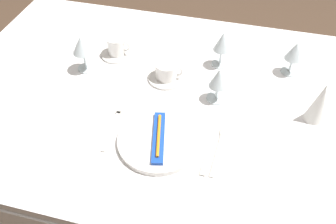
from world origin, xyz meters
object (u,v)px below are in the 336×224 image
dinner_plate (159,140)px  spoon_soup (220,145)px  fork_outer (113,125)px  wine_glass_centre (82,46)px  coffee_cup_right (167,70)px  wine_glass_left (295,53)px  toothbrush_package (159,137)px  wine_glass_right (222,43)px  dinner_knife (209,150)px  wine_glass_far (218,80)px  napkin_folded (320,102)px  coffee_cup_left (116,46)px

dinner_plate → spoon_soup: (0.19, 0.04, -0.01)m
fork_outer → wine_glass_centre: wine_glass_centre is taller
coffee_cup_right → wine_glass_left: bearing=18.9°
spoon_soup → toothbrush_package: bearing=-169.6°
wine_glass_left → wine_glass_right: bearing=-175.8°
fork_outer → dinner_knife: size_ratio=0.99×
dinner_knife → wine_glass_left: 0.53m
fork_outer → wine_glass_left: size_ratio=1.54×
wine_glass_centre → wine_glass_left: 0.80m
wine_glass_left → wine_glass_centre: bearing=-167.2°
spoon_soup → wine_glass_left: (0.21, 0.43, 0.09)m
fork_outer → coffee_cup_right: size_ratio=1.97×
fork_outer → wine_glass_far: size_ratio=1.56×
toothbrush_package → wine_glass_far: wine_glass_far is taller
dinner_knife → napkin_folded: 0.40m
napkin_folded → wine_glass_left: bearing=109.7°
toothbrush_package → coffee_cup_left: coffee_cup_left is taller
dinner_knife → wine_glass_centre: bearing=152.3°
dinner_plate → wine_glass_left: 0.62m
fork_outer → coffee_cup_left: coffee_cup_left is taller
wine_glass_left → wine_glass_right: 0.27m
dinner_knife → wine_glass_left: wine_glass_left is taller
dinner_knife → wine_glass_centre: (-0.54, 0.28, 0.10)m
coffee_cup_left → wine_glass_far: wine_glass_far is taller
dinner_plate → wine_glass_far: (0.15, 0.25, 0.08)m
fork_outer → napkin_folded: bearing=17.0°
wine_glass_centre → wine_glass_right: size_ratio=1.00×
wine_glass_left → napkin_folded: 0.25m
coffee_cup_left → wine_glass_far: size_ratio=0.72×
toothbrush_package → coffee_cup_left: 0.50m
dinner_plate → napkin_folded: size_ratio=1.70×
dinner_plate → wine_glass_right: 0.48m
dinner_plate → coffee_cup_right: 0.32m
wine_glass_centre → dinner_plate: bearing=-37.5°
toothbrush_package → dinner_knife: (0.16, 0.01, -0.02)m
spoon_soup → napkin_folded: (0.29, 0.20, 0.08)m
toothbrush_package → wine_glass_left: 0.62m
wine_glass_far → napkin_folded: (0.34, -0.02, -0.01)m
coffee_cup_left → coffee_cup_right: 0.26m
fork_outer → wine_glass_left: 0.72m
coffee_cup_right → wine_glass_centre: bearing=-176.1°
coffee_cup_left → napkin_folded: size_ratio=0.62×
fork_outer → dinner_knife: bearing=-4.3°
toothbrush_package → napkin_folded: bearing=25.5°
dinner_knife → coffee_cup_left: 0.61m
dinner_plate → dinner_knife: (0.16, 0.01, -0.01)m
wine_glass_centre → napkin_folded: napkin_folded is taller
toothbrush_package → napkin_folded: 0.54m
coffee_cup_right → napkin_folded: size_ratio=0.68×
spoon_soup → coffee_cup_left: size_ratio=2.14×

